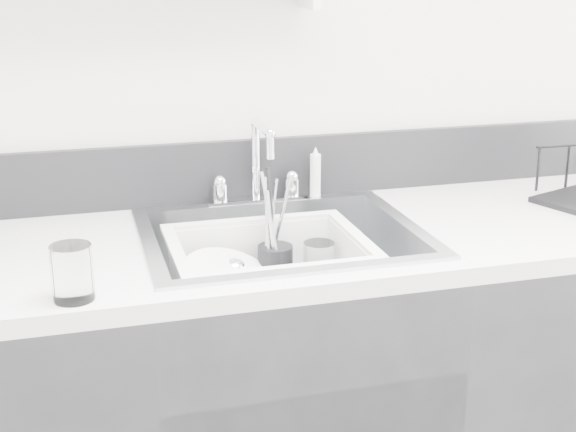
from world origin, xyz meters
name	(u,v)px	position (x,y,z in m)	size (l,w,h in m)	color
counter_run	(283,409)	(0.00, 1.19, 0.46)	(3.20, 0.62, 0.92)	black
backsplash	(252,169)	(0.00, 1.49, 1.00)	(3.20, 0.02, 0.16)	black
sink	(282,271)	(0.00, 1.19, 0.83)	(0.64, 0.52, 0.20)	silver
faucet	(257,182)	(0.00, 1.44, 0.98)	(0.26, 0.18, 0.23)	silver
side_sprayer	(315,173)	(0.16, 1.44, 0.99)	(0.03, 0.03, 0.14)	white
wash_tub	(269,275)	(-0.04, 1.15, 0.84)	(0.44, 0.36, 0.17)	white
plate_stack	(233,292)	(-0.12, 1.18, 0.80)	(0.27, 0.27, 0.11)	white
utensil_cup	(275,263)	(0.00, 1.24, 0.83)	(0.08, 0.08, 0.28)	black
ladle	(252,286)	(-0.08, 1.18, 0.80)	(0.25, 0.09, 0.07)	silver
tumbler_in_tub	(319,264)	(0.10, 1.23, 0.82)	(0.08, 0.08, 0.11)	white
tumbler_counter	(72,273)	(-0.47, 0.94, 0.97)	(0.08, 0.08, 0.11)	white
bowl_small	(333,295)	(0.10, 1.13, 0.78)	(0.10, 0.10, 0.03)	white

